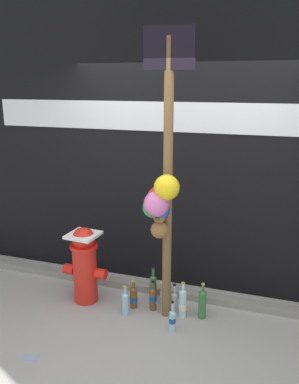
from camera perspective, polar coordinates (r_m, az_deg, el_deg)
ground_plane at (r=3.82m, az=-0.01°, el=-21.50°), size 14.00×14.00×0.00m
building_wall at (r=4.33m, az=5.57°, el=10.00°), size 10.00×0.21×3.77m
curb_strip at (r=4.54m, az=3.81°, el=-14.30°), size 8.00×0.12×0.08m
memorial_post at (r=3.63m, az=1.90°, el=1.60°), size 0.46×0.49×2.76m
fire_hydrant at (r=4.32m, az=-9.35°, el=-10.13°), size 0.49×0.33×0.84m
bottle_0 at (r=4.14m, az=4.81°, el=-15.66°), size 0.08×0.08×0.38m
bottle_1 at (r=4.24m, az=3.59°, el=-15.37°), size 0.07×0.07×0.31m
bottle_2 at (r=4.14m, az=7.65°, el=-15.65°), size 0.08×0.08×0.38m
bottle_3 at (r=4.43m, az=0.52°, el=-13.40°), size 0.07×0.07×0.38m
bottle_4 at (r=4.18m, az=-3.52°, el=-15.71°), size 0.07×0.07×0.33m
bottle_5 at (r=4.25m, az=0.50°, el=-15.07°), size 0.08×0.08×0.32m
bottle_6 at (r=4.29m, az=-2.32°, el=-14.87°), size 0.08×0.08×0.31m
bottle_7 at (r=3.95m, az=3.32°, el=-17.95°), size 0.07×0.07×0.31m
bottle_8 at (r=4.35m, az=2.10°, el=-14.16°), size 0.08×0.08×0.35m
litter_1 at (r=3.84m, az=-16.91°, el=-21.92°), size 0.16×0.12×0.01m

